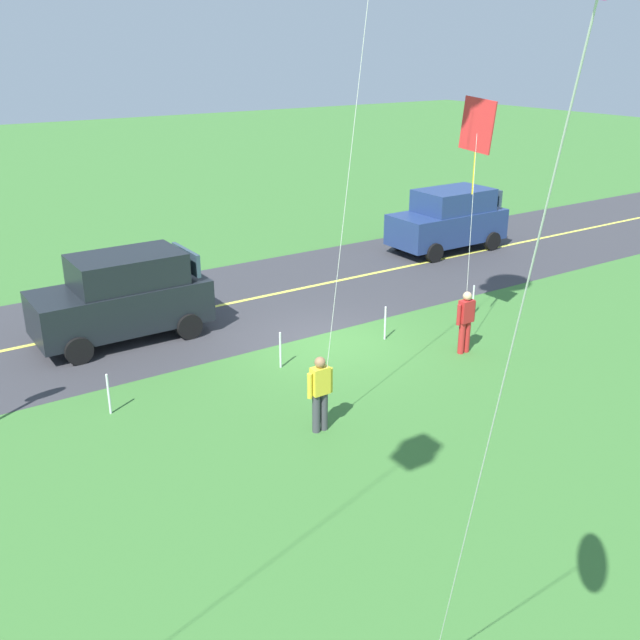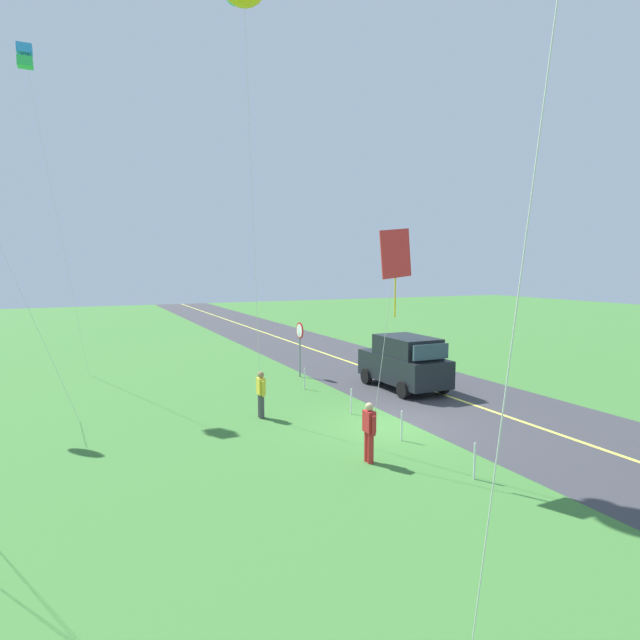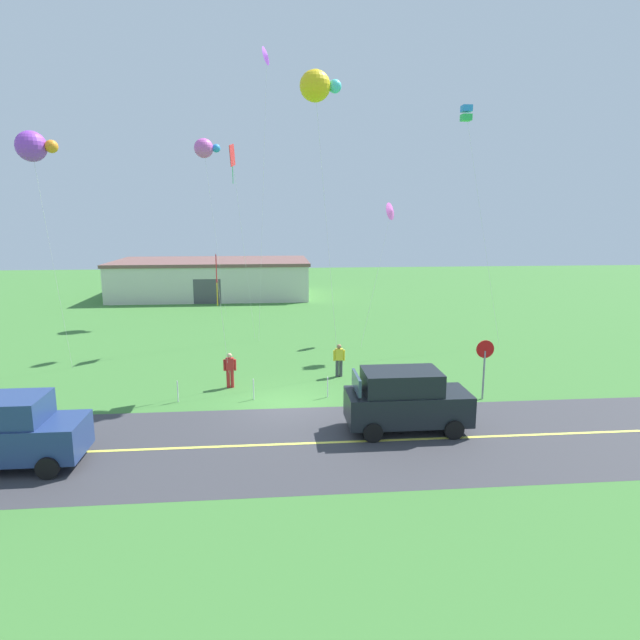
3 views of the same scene
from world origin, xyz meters
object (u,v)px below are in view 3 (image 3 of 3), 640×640
Objects in this scene: kite_red_low at (216,271)px; kite_green_far at (391,211)px; kite_purple_back at (233,159)px; person_adult_near at (230,369)px; stop_sign at (485,358)px; kite_cyan_top at (466,114)px; kite_blue_mid at (317,86)px; warehouse_distant at (213,278)px; kite_orange_near at (33,146)px; car_suv_foreground at (405,399)px; kite_pink_drift at (267,58)px; kite_yellow_high at (205,148)px; car_parked_west_near at (7,431)px; person_adult_companion at (339,359)px.

kite_green_far reaches higher than kite_red_low.
kite_purple_back reaches higher than kite_red_low.
person_adult_near is 0.26× the size of kite_red_low.
kite_red_low is at bearing 169.52° from stop_sign.
kite_green_far is at bearing 96.36° from stop_sign.
kite_cyan_top is (13.35, 8.24, 12.58)m from person_adult_near.
stop_sign is 16.08m from kite_cyan_top.
kite_blue_mid is 30.59m from warehouse_distant.
warehouse_distant is (-13.15, 19.35, -6.17)m from kite_green_far.
kite_purple_back is (8.77, 5.92, 0.08)m from kite_orange_near.
car_suv_foreground is 19.06m from kite_purple_back.
person_adult_near is 0.14× the size of kite_orange_near.
car_suv_foreground is 0.52× the size of kite_green_far.
kite_yellow_high is at bearing 126.27° from kite_pink_drift.
car_parked_west_near is at bearing -132.44° from kite_green_far.
car_parked_west_near is at bearing 14.44° from person_adult_near.
kite_red_low is at bearing -147.61° from kite_cyan_top.
kite_cyan_top reaches higher than kite_orange_near.
kite_purple_back is 22.16m from warehouse_distant.
kite_yellow_high is at bearing -85.02° from warehouse_distant.
kite_yellow_high is at bearing 123.69° from stop_sign.
kite_green_far is (-1.38, 12.37, 6.13)m from stop_sign.
car_suv_foreground is 1.00× the size of car_parked_west_near.
car_suv_foreground is at bearing 121.13° from person_adult_companion.
kite_orange_near is (-6.23, -14.36, -1.70)m from kite_yellow_high.
kite_orange_near is (-8.58, 3.86, 5.46)m from kite_red_low.
kite_purple_back is at bearing 69.99° from car_parked_west_near.
stop_sign is at bearing -47.16° from kite_purple_back.
kite_blue_mid is 1.22× the size of kite_orange_near.
kite_yellow_high reaches higher than kite_red_low.
stop_sign is at bearing 131.66° from person_adult_near.
person_adult_companion is 0.11× the size of kite_cyan_top.
kite_pink_drift is at bearing -53.73° from kite_yellow_high.
kite_yellow_high is 8.97m from kite_purple_back.
kite_cyan_top is 0.76× the size of warehouse_distant.
person_adult_near is (-6.67, 5.57, -0.29)m from car_suv_foreground.
stop_sign is 11.91m from kite_red_low.
kite_pink_drift is at bearing -54.03° from person_adult_companion.
kite_pink_drift reaches higher than stop_sign.
stop_sign is at bearing 36.23° from car_suv_foreground.
person_adult_near is 0.11× the size of kite_blue_mid.
kite_purple_back reaches higher than kite_green_far.
kite_yellow_high is 9.06m from kite_pink_drift.
kite_cyan_top reaches higher than kite_green_far.
person_adult_near is 15.32m from kite_green_far.
kite_pink_drift is 24.10m from warehouse_distant.
car_suv_foreground is at bearing -71.31° from kite_blue_mid.
kite_yellow_high is at bearing 111.98° from car_suv_foreground.
car_parked_west_near is 0.24× the size of warehouse_distant.
car_parked_west_near reaches higher than person_adult_near.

